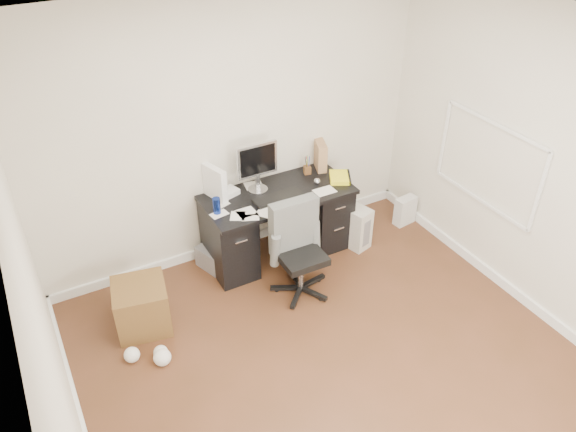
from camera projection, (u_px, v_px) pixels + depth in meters
name	position (u px, v px, depth m)	size (l,w,h in m)	color
ground	(339.00, 370.00, 4.68)	(4.00, 4.00, 0.00)	#4B2D18
room_shell	(353.00, 200.00, 3.78)	(4.02, 4.02, 2.71)	white
desk	(278.00, 222.00, 5.77)	(1.50, 0.70, 0.75)	black
loose_papers	(262.00, 201.00, 5.46)	(1.10, 0.60, 0.00)	white
lcd_monitor	(257.00, 167.00, 5.47)	(0.42, 0.24, 0.53)	silver
keyboard	(278.00, 197.00, 5.48)	(0.50, 0.17, 0.03)	black
computer_mouse	(317.00, 181.00, 5.70)	(0.07, 0.07, 0.07)	silver
travel_mug	(217.00, 206.00, 5.24)	(0.07, 0.07, 0.16)	navy
white_binder	(215.00, 183.00, 5.41)	(0.14, 0.29, 0.34)	white
magazine_file	(320.00, 155.00, 5.92)	(0.13, 0.25, 0.30)	#9C754B
pen_cup	(307.00, 165.00, 5.84)	(0.09, 0.09, 0.21)	brown
yellow_book	(340.00, 177.00, 5.79)	(0.20, 0.26, 0.05)	#FFF61B
paper_remote	(295.00, 206.00, 5.36)	(0.23, 0.18, 0.02)	white
office_chair	(301.00, 252.00, 5.23)	(0.54, 0.54, 0.95)	#4F514F
pc_tower	(350.00, 224.00, 6.03)	(0.21, 0.47, 0.47)	beige
shopping_bag	(405.00, 211.00, 6.37)	(0.25, 0.18, 0.33)	silver
wicker_basket	(142.00, 306.00, 4.98)	(0.46, 0.46, 0.46)	#4D2C17
desk_printer	(219.00, 254.00, 5.79)	(0.39, 0.32, 0.23)	slate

